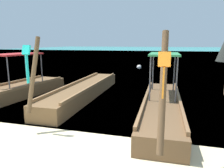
{
  "coord_description": "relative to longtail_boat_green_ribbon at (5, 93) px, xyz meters",
  "views": [
    {
      "loc": [
        1.84,
        -3.5,
        2.35
      ],
      "look_at": [
        0.0,
        3.36,
        0.94
      ],
      "focal_mm": 33.46,
      "sensor_mm": 36.0,
      "label": 1
    }
  ],
  "objects": [
    {
      "name": "longtail_boat_green_ribbon",
      "position": [
        0.0,
        0.0,
        0.0
      ],
      "size": [
        2.09,
        6.77,
        2.45
      ],
      "color": "brown",
      "rests_on": "ground"
    },
    {
      "name": "ground",
      "position": [
        4.61,
        -3.44,
        -0.32
      ],
      "size": [
        120.0,
        120.0,
        0.0
      ],
      "primitive_type": "plane",
      "color": "beige"
    },
    {
      "name": "sea_water",
      "position": [
        4.61,
        57.92,
        -0.31
      ],
      "size": [
        120.0,
        120.0,
        0.0
      ],
      "primitive_type": "plane",
      "color": "teal",
      "rests_on": "ground"
    },
    {
      "name": "longtail_boat_turquoise_ribbon",
      "position": [
        2.97,
        1.36,
        -0.03
      ],
      "size": [
        1.11,
        7.3,
        2.53
      ],
      "color": "brown",
      "rests_on": "ground"
    },
    {
      "name": "mooring_buoy_near",
      "position": [
        3.95,
        11.76,
        -0.11
      ],
      "size": [
        0.4,
        0.4,
        0.4
      ],
      "color": "white",
      "rests_on": "sea_water"
    },
    {
      "name": "longtail_boat_orange_ribbon",
      "position": [
        6.33,
        -0.13,
        0.01
      ],
      "size": [
        1.27,
        6.47,
        2.58
      ],
      "color": "brown",
      "rests_on": "ground"
    }
  ]
}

